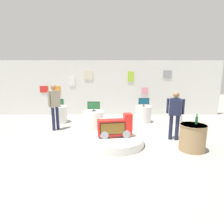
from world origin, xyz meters
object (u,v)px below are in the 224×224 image
at_px(tv_on_far_right, 175,102).
at_px(tv_on_left_rear, 59,102).
at_px(display_pedestal_right_rear, 143,114).
at_px(shopper_browsing_near_truck, 175,112).
at_px(shopper_browsing_rear, 55,104).
at_px(display_pedestal_far_right, 174,114).
at_px(bottle_on_side_table, 197,120).
at_px(tv_on_center_rear, 94,106).
at_px(display_pedestal_center_rear, 94,120).
at_px(novelty_firetruck_tv, 115,128).
at_px(display_pedestal_left_rear, 60,114).
at_px(tv_on_right_rear, 144,102).
at_px(side_table_round, 193,137).
at_px(main_display_pedestal, 115,141).

bearing_deg(tv_on_far_right, tv_on_left_rear, 179.67).
bearing_deg(display_pedestal_right_rear, shopper_browsing_near_truck, -75.53).
bearing_deg(shopper_browsing_rear, tv_on_far_right, 12.48).
bearing_deg(display_pedestal_far_right, bottle_on_side_table, -98.38).
xyz_separation_m(display_pedestal_right_rear, tv_on_far_right, (1.38, -0.07, 0.59)).
xyz_separation_m(tv_on_center_rear, shopper_browsing_rear, (-1.50, -0.05, 0.10)).
distance_m(display_pedestal_center_rear, display_pedestal_far_right, 3.71).
distance_m(display_pedestal_center_rear, shopper_browsing_rear, 1.65).
distance_m(novelty_firetruck_tv, tv_on_far_right, 3.85).
height_order(display_pedestal_left_rear, tv_on_right_rear, tv_on_right_rear).
height_order(display_pedestal_center_rear, tv_on_center_rear, tv_on_center_rear).
relative_size(tv_on_center_rear, shopper_browsing_near_truck, 0.30).
bearing_deg(display_pedestal_left_rear, tv_on_right_rear, 0.48).
bearing_deg(bottle_on_side_table, tv_on_right_rear, 106.48).
bearing_deg(shopper_browsing_rear, tv_on_right_rear, 17.89).
bearing_deg(tv_on_right_rear, display_pedestal_center_rear, -152.41).
xyz_separation_m(side_table_round, bottle_on_side_table, (0.10, 0.06, 0.49)).
bearing_deg(display_pedestal_center_rear, display_pedestal_far_right, 16.78).
relative_size(display_pedestal_left_rear, shopper_browsing_rear, 0.42).
bearing_deg(display_pedestal_far_right, tv_on_left_rear, 179.71).
bearing_deg(novelty_firetruck_tv, side_table_round, -11.80).
relative_size(tv_on_left_rear, tv_on_right_rear, 0.95).
xyz_separation_m(novelty_firetruck_tv, shopper_browsing_rear, (-2.31, 1.56, 0.51)).
distance_m(tv_on_far_right, shopper_browsing_rear, 5.18).
relative_size(display_pedestal_left_rear, tv_on_right_rear, 1.53).
bearing_deg(tv_on_left_rear, tv_on_center_rear, -33.46).
distance_m(novelty_firetruck_tv, tv_on_center_rear, 1.84).
distance_m(tv_on_center_rear, display_pedestal_right_rear, 2.52).
bearing_deg(bottle_on_side_table, side_table_round, -147.91).
bearing_deg(side_table_round, display_pedestal_left_rear, 145.80).
bearing_deg(bottle_on_side_table, tv_on_center_rear, 147.11).
height_order(novelty_firetruck_tv, display_pedestal_far_right, novelty_firetruck_tv).
height_order(display_pedestal_far_right, shopper_browsing_rear, shopper_browsing_rear).
height_order(novelty_firetruck_tv, tv_on_right_rear, tv_on_right_rear).
height_order(side_table_round, bottle_on_side_table, bottle_on_side_table).
height_order(display_pedestal_left_rear, side_table_round, side_table_round).
bearing_deg(tv_on_far_right, shopper_browsing_near_truck, -109.15).
bearing_deg(display_pedestal_center_rear, display_pedestal_right_rear, 27.68).
relative_size(tv_on_left_rear, shopper_browsing_near_truck, 0.29).
relative_size(display_pedestal_center_rear, tv_on_center_rear, 1.62).
xyz_separation_m(display_pedestal_left_rear, tv_on_center_rear, (1.67, -1.10, 0.58)).
distance_m(main_display_pedestal, side_table_round, 2.27).
relative_size(display_pedestal_far_right, tv_on_far_right, 1.85).
bearing_deg(display_pedestal_right_rear, tv_on_right_rear, -93.33).
xyz_separation_m(tv_on_right_rear, shopper_browsing_rear, (-3.67, -1.19, 0.10)).
xyz_separation_m(display_pedestal_left_rear, shopper_browsing_rear, (0.16, -1.15, 0.68)).
distance_m(tv_on_left_rear, display_pedestal_right_rear, 3.87).
relative_size(display_pedestal_left_rear, tv_on_far_right, 1.79).
distance_m(tv_on_center_rear, display_pedestal_far_right, 3.75).
bearing_deg(display_pedestal_left_rear, display_pedestal_right_rear, 0.55).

